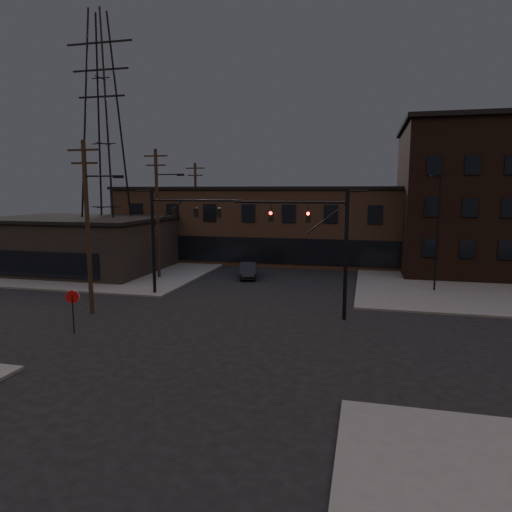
# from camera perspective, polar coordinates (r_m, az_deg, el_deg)

# --- Properties ---
(ground) EXTENTS (140.00, 140.00, 0.00)m
(ground) POSITION_cam_1_polar(r_m,az_deg,el_deg) (25.92, -4.29, -9.63)
(ground) COLOR black
(ground) RESTS_ON ground
(sidewalk_nw) EXTENTS (30.00, 30.00, 0.15)m
(sidewalk_nw) POSITION_cam_1_polar(r_m,az_deg,el_deg) (54.85, -19.23, -0.47)
(sidewalk_nw) COLOR #474744
(sidewalk_nw) RESTS_ON ground
(building_row) EXTENTS (40.00, 12.00, 8.00)m
(building_row) POSITION_cam_1_polar(r_m,az_deg,el_deg) (52.16, 5.21, 3.88)
(building_row) COLOR brown
(building_row) RESTS_ON ground
(building_left) EXTENTS (16.00, 12.00, 5.00)m
(building_left) POSITION_cam_1_polar(r_m,az_deg,el_deg) (48.50, -21.22, 1.24)
(building_left) COLOR black
(building_left) RESTS_ON ground
(traffic_signal_near) EXTENTS (7.12, 0.24, 8.00)m
(traffic_signal_near) POSITION_cam_1_polar(r_m,az_deg,el_deg) (28.20, 8.90, 2.01)
(traffic_signal_near) COLOR black
(traffic_signal_near) RESTS_ON ground
(traffic_signal_far) EXTENTS (7.12, 0.24, 8.00)m
(traffic_signal_far) POSITION_cam_1_polar(r_m,az_deg,el_deg) (34.71, -10.88, 3.25)
(traffic_signal_far) COLOR black
(traffic_signal_far) RESTS_ON ground
(stop_sign) EXTENTS (0.72, 0.33, 2.48)m
(stop_sign) POSITION_cam_1_polar(r_m,az_deg,el_deg) (27.27, -21.96, -5.29)
(stop_sign) COLOR black
(stop_sign) RESTS_ON ground
(utility_pole_near) EXTENTS (3.70, 0.28, 11.00)m
(utility_pole_near) POSITION_cam_1_polar(r_m,az_deg,el_deg) (30.74, -20.23, 3.87)
(utility_pole_near) COLOR black
(utility_pole_near) RESTS_ON ground
(utility_pole_mid) EXTENTS (3.70, 0.28, 11.50)m
(utility_pole_mid) POSITION_cam_1_polar(r_m,az_deg,el_deg) (41.64, -12.16, 5.56)
(utility_pole_mid) COLOR black
(utility_pole_mid) RESTS_ON ground
(utility_pole_far) EXTENTS (2.20, 0.28, 11.00)m
(utility_pole_far) POSITION_cam_1_polar(r_m,az_deg,el_deg) (53.08, -7.53, 5.84)
(utility_pole_far) COLOR black
(utility_pole_far) RESTS_ON ground
(transmission_tower) EXTENTS (7.00, 7.00, 25.00)m
(transmission_tower) POSITION_cam_1_polar(r_m,az_deg,el_deg) (48.97, -18.50, 13.17)
(transmission_tower) COLOR black
(transmission_tower) RESTS_ON ground
(lot_light_a) EXTENTS (1.50, 0.28, 9.14)m
(lot_light_a) POSITION_cam_1_polar(r_m,az_deg,el_deg) (37.89, 21.80, 3.98)
(lot_light_a) COLOR black
(lot_light_a) RESTS_ON ground
(lot_light_b) EXTENTS (1.50, 0.28, 9.14)m
(lot_light_b) POSITION_cam_1_polar(r_m,az_deg,el_deg) (43.99, 28.67, 4.07)
(lot_light_b) COLOR black
(lot_light_b) RESTS_ON ground
(parked_car_lot_a) EXTENTS (5.11, 3.64, 1.62)m
(parked_car_lot_a) POSITION_cam_1_polar(r_m,az_deg,el_deg) (46.59, 20.77, -0.92)
(parked_car_lot_a) COLOR black
(parked_car_lot_a) RESTS_ON sidewalk_ne
(parked_car_lot_b) EXTENTS (4.51, 2.04, 1.28)m
(parked_car_lot_b) POSITION_cam_1_polar(r_m,az_deg,el_deg) (48.60, 20.92, -0.76)
(parked_car_lot_b) COLOR silver
(parked_car_lot_b) RESTS_ON sidewalk_ne
(car_crossing) EXTENTS (2.40, 4.46, 1.40)m
(car_crossing) POSITION_cam_1_polar(r_m,az_deg,el_deg) (41.62, -0.95, -1.78)
(car_crossing) COLOR black
(car_crossing) RESTS_ON ground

